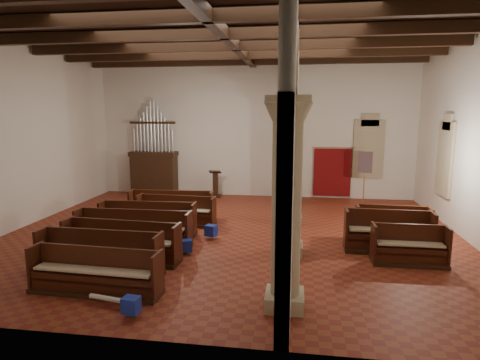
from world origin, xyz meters
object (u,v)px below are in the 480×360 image
processional_banner (364,187)px  aisle_pew_0 (409,251)px  lectern (216,186)px  nave_pew_0 (95,279)px  pipe_organ (154,165)px

processional_banner → aisle_pew_0: processional_banner is taller
lectern → processional_banner: 6.35m
processional_banner → nave_pew_0: (-6.82, -8.88, -0.49)m
processional_banner → aisle_pew_0: bearing=-75.1°
aisle_pew_0 → pipe_organ: bearing=142.0°
pipe_organ → processional_banner: 9.22m
pipe_organ → lectern: bearing=-1.7°
pipe_organ → nave_pew_0: (2.33, -9.94, -1.05)m
lectern → aisle_pew_0: 9.64m
nave_pew_0 → aisle_pew_0: aisle_pew_0 is taller
processional_banner → lectern: bearing=-175.5°
pipe_organ → aisle_pew_0: bearing=-38.0°
nave_pew_0 → pipe_organ: bearing=105.9°
pipe_organ → aisle_pew_0: 11.85m
aisle_pew_0 → processional_banner: bearing=91.5°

